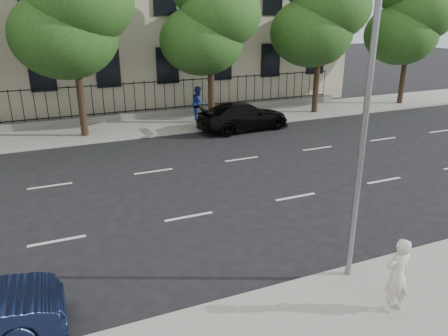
% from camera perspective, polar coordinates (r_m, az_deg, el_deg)
% --- Properties ---
extents(ground, '(120.00, 120.00, 0.00)m').
position_cam_1_polar(ground, '(12.10, -0.74, -11.24)').
color(ground, black).
rests_on(ground, ground).
extents(far_sidewalk, '(60.00, 4.00, 0.15)m').
position_cam_1_polar(far_sidewalk, '(24.69, -13.25, 4.98)').
color(far_sidewalk, gray).
rests_on(far_sidewalk, ground).
extents(lane_markings, '(49.60, 4.62, 0.01)m').
position_cam_1_polar(lane_markings, '(16.12, -7.19, -3.02)').
color(lane_markings, silver).
rests_on(lane_markings, ground).
extents(iron_fence, '(30.00, 0.50, 2.20)m').
position_cam_1_polar(iron_fence, '(26.19, -14.04, 7.06)').
color(iron_fence, slate).
rests_on(iron_fence, far_sidewalk).
extents(street_light, '(0.25, 3.32, 8.05)m').
position_cam_1_polar(street_light, '(10.16, 16.66, 12.80)').
color(street_light, slate).
rests_on(street_light, near_sidewalk).
extents(tree_c, '(5.89, 5.50, 9.80)m').
position_cam_1_polar(tree_c, '(23.01, -19.34, 19.35)').
color(tree_c, '#382619').
rests_on(tree_c, far_sidewalk).
extents(tree_d, '(5.34, 4.94, 8.84)m').
position_cam_1_polar(tree_d, '(24.62, -1.85, 19.04)').
color(tree_d, '#382619').
rests_on(tree_d, far_sidewalk).
extents(tree_e, '(5.71, 5.31, 9.46)m').
position_cam_1_polar(tree_e, '(27.93, 12.48, 19.47)').
color(tree_e, '#382619').
rests_on(tree_e, far_sidewalk).
extents(tree_f, '(5.52, 5.12, 9.01)m').
position_cam_1_polar(tree_f, '(32.44, 23.13, 17.87)').
color(tree_f, '#382619').
rests_on(tree_f, far_sidewalk).
extents(black_sedan, '(5.34, 2.50, 1.51)m').
position_cam_1_polar(black_sedan, '(24.02, 2.55, 6.76)').
color(black_sedan, black).
rests_on(black_sedan, ground).
extents(woman_near, '(0.63, 0.42, 1.72)m').
position_cam_1_polar(woman_near, '(10.15, 21.68, -12.90)').
color(woman_near, beige).
rests_on(woman_near, near_sidewalk).
extents(pedestrian_far, '(0.97, 1.11, 1.92)m').
position_cam_1_polar(pedestrian_far, '(25.81, -3.38, 8.49)').
color(pedestrian_far, navy).
rests_on(pedestrian_far, far_sidewalk).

